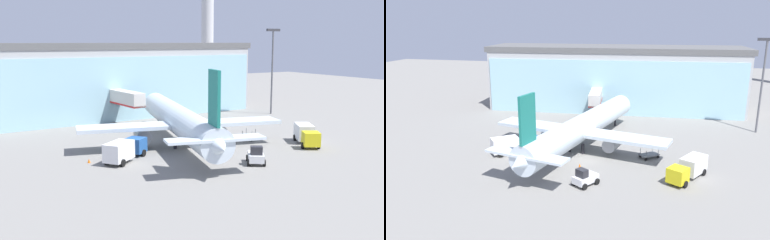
# 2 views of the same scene
# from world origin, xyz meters

# --- Properties ---
(ground) EXTENTS (240.00, 240.00, 0.00)m
(ground) POSITION_xyz_m (0.00, 0.00, 0.00)
(ground) COLOR gray
(terminal_building) EXTENTS (57.64, 16.69, 14.33)m
(terminal_building) POSITION_xyz_m (0.01, 34.14, 7.16)
(terminal_building) COLOR #ABABAB
(terminal_building) RESTS_ON ground
(jet_bridge) EXTENTS (3.59, 12.87, 6.08)m
(jet_bridge) POSITION_xyz_m (-2.52, 24.54, 4.69)
(jet_bridge) COLOR beige
(jet_bridge) RESTS_ON ground
(control_tower) EXTENTS (8.17, 8.17, 38.05)m
(control_tower) POSITION_xyz_m (48.52, 79.72, 23.20)
(control_tower) COLOR silver
(control_tower) RESTS_ON ground
(apron_light_mast) EXTENTS (3.20, 0.40, 17.09)m
(apron_light_mast) POSITION_xyz_m (28.17, 20.89, 10.26)
(apron_light_mast) COLOR #59595E
(apron_light_mast) RESTS_ON ground
(airplane) EXTENTS (28.71, 37.95, 11.62)m
(airplane) POSITION_xyz_m (-1.27, 5.02, 3.53)
(airplane) COLOR silver
(airplane) RESTS_ON ground
(catering_truck) EXTENTS (7.07, 6.29, 2.65)m
(catering_truck) POSITION_xyz_m (-11.25, 0.64, 1.47)
(catering_truck) COLOR #2659A5
(catering_truck) RESTS_ON ground
(fuel_truck) EXTENTS (5.56, 7.42, 2.65)m
(fuel_truck) POSITION_xyz_m (14.82, -3.36, 1.47)
(fuel_truck) COLOR yellow
(fuel_truck) RESTS_ON ground
(baggage_cart) EXTENTS (3.18, 3.01, 1.50)m
(baggage_cart) POSITION_xyz_m (9.51, 3.13, 0.50)
(baggage_cart) COLOR slate
(baggage_cart) RESTS_ON ground
(pushback_tug) EXTENTS (3.45, 3.72, 2.30)m
(pushback_tug) POSITION_xyz_m (2.03, -8.39, 0.97)
(pushback_tug) COLOR silver
(pushback_tug) RESTS_ON ground
(safety_cone_nose) EXTENTS (0.36, 0.36, 0.55)m
(safety_cone_nose) POSITION_xyz_m (0.11, -2.79, 0.28)
(safety_cone_nose) COLOR orange
(safety_cone_nose) RESTS_ON ground
(safety_cone_wingtip) EXTENTS (0.36, 0.36, 0.55)m
(safety_cone_wingtip) POSITION_xyz_m (-15.39, 1.92, 0.28)
(safety_cone_wingtip) COLOR orange
(safety_cone_wingtip) RESTS_ON ground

